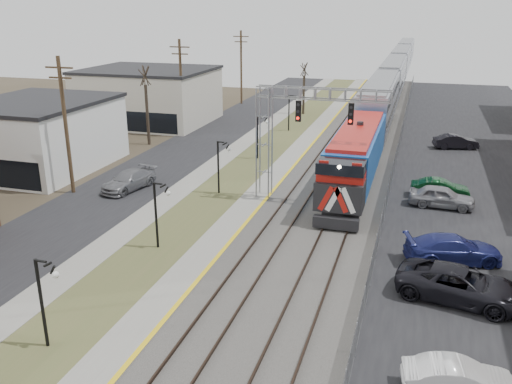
% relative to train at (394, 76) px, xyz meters
% --- Properties ---
extents(street_west, '(7.00, 120.00, 0.04)m').
position_rel_train_xyz_m(street_west, '(-17.00, -43.95, -2.92)').
color(street_west, black).
rests_on(street_west, ground).
extents(sidewalk, '(2.00, 120.00, 0.08)m').
position_rel_train_xyz_m(sidewalk, '(-12.50, -43.95, -2.90)').
color(sidewalk, gray).
rests_on(sidewalk, ground).
extents(grass_median, '(4.00, 120.00, 0.06)m').
position_rel_train_xyz_m(grass_median, '(-9.50, -43.95, -2.91)').
color(grass_median, '#4A522B').
rests_on(grass_median, ground).
extents(platform, '(2.00, 120.00, 0.24)m').
position_rel_train_xyz_m(platform, '(-6.50, -43.95, -2.82)').
color(platform, gray).
rests_on(platform, ground).
extents(ballast_bed, '(8.00, 120.00, 0.20)m').
position_rel_train_xyz_m(ballast_bed, '(-1.50, -43.95, -2.84)').
color(ballast_bed, '#595651').
rests_on(ballast_bed, ground).
extents(parking_lot, '(16.00, 120.00, 0.04)m').
position_rel_train_xyz_m(parking_lot, '(10.50, -43.95, -2.92)').
color(parking_lot, black).
rests_on(parking_lot, ground).
extents(platform_edge, '(0.24, 120.00, 0.01)m').
position_rel_train_xyz_m(platform_edge, '(-5.62, -43.95, -2.69)').
color(platform_edge, gold).
rests_on(platform_edge, platform).
extents(track_near, '(1.58, 120.00, 0.15)m').
position_rel_train_xyz_m(track_near, '(-3.50, -43.95, -2.66)').
color(track_near, '#2D2119').
rests_on(track_near, ballast_bed).
extents(track_far, '(1.58, 120.00, 0.15)m').
position_rel_train_xyz_m(track_far, '(-0.00, -43.95, -2.66)').
color(track_far, '#2D2119').
rests_on(track_far, ballast_bed).
extents(train, '(3.00, 108.65, 5.33)m').
position_rel_train_xyz_m(train, '(0.00, 0.00, 0.00)').
color(train, '#1655B3').
rests_on(train, ground).
extents(signal_gantry, '(9.00, 1.07, 8.15)m').
position_rel_train_xyz_m(signal_gantry, '(-4.28, -50.96, 2.65)').
color(signal_gantry, gray).
rests_on(signal_gantry, ground).
extents(lampposts, '(0.14, 62.14, 4.00)m').
position_rel_train_xyz_m(lampposts, '(-9.50, -60.67, -0.94)').
color(lampposts, black).
rests_on(lampposts, ground).
extents(utility_poles, '(0.28, 80.28, 10.00)m').
position_rel_train_xyz_m(utility_poles, '(-20.00, -53.95, 2.06)').
color(utility_poles, '#4C3823').
rests_on(utility_poles, ground).
extents(fence, '(0.04, 120.00, 1.60)m').
position_rel_train_xyz_m(fence, '(2.70, -43.95, -2.14)').
color(fence, gray).
rests_on(fence, ground).
extents(bare_trees, '(12.30, 42.30, 5.95)m').
position_rel_train_xyz_m(bare_trees, '(-18.16, -40.04, -0.24)').
color(bare_trees, '#382D23').
rests_on(bare_trees, ground).
extents(car_lot_b, '(4.14, 1.95, 1.31)m').
position_rel_train_xyz_m(car_lot_b, '(6.52, -69.16, -2.28)').
color(car_lot_b, white).
rests_on(car_lot_b, ground).
extents(car_lot_c, '(6.27, 3.78, 1.63)m').
position_rel_train_xyz_m(car_lot_c, '(6.87, -62.13, -2.13)').
color(car_lot_c, black).
rests_on(car_lot_c, ground).
extents(car_lot_d, '(5.59, 3.50, 1.51)m').
position_rel_train_xyz_m(car_lot_d, '(6.72, -57.92, -2.18)').
color(car_lot_d, navy).
rests_on(car_lot_d, ground).
extents(car_lot_e, '(4.48, 2.01, 1.50)m').
position_rel_train_xyz_m(car_lot_e, '(6.30, -49.22, -2.19)').
color(car_lot_e, gray).
rests_on(car_lot_e, ground).
extents(car_lot_f, '(4.15, 1.58, 1.35)m').
position_rel_train_xyz_m(car_lot_f, '(6.21, -47.20, -2.26)').
color(car_lot_f, '#0A3617').
rests_on(car_lot_f, ground).
extents(car_street_b, '(2.98, 5.17, 1.41)m').
position_rel_train_xyz_m(car_street_b, '(-16.34, -52.13, -2.23)').
color(car_street_b, slate).
rests_on(car_street_b, ground).
extents(car_lot_g, '(4.41, 2.44, 1.38)m').
position_rel_train_xyz_m(car_lot_g, '(7.92, -31.91, -2.25)').
color(car_lot_g, black).
rests_on(car_lot_g, ground).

